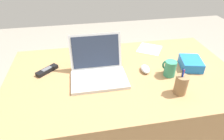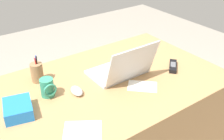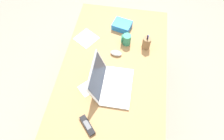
{
  "view_description": "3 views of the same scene",
  "coord_description": "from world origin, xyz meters",
  "px_view_note": "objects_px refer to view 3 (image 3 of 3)",
  "views": [
    {
      "loc": [
        -0.26,
        -1.01,
        1.47
      ],
      "look_at": [
        -0.08,
        -0.02,
        0.8
      ],
      "focal_mm": 31.01,
      "sensor_mm": 36.0,
      "label": 1
    },
    {
      "loc": [
        0.71,
        1.12,
        1.61
      ],
      "look_at": [
        -0.1,
        -0.02,
        0.8
      ],
      "focal_mm": 43.63,
      "sensor_mm": 36.0,
      "label": 2
    },
    {
      "loc": [
        -0.81,
        -0.12,
        2.08
      ],
      "look_at": [
        -0.04,
        0.0,
        0.8
      ],
      "focal_mm": 30.31,
      "sensor_mm": 36.0,
      "label": 3
    }
  ],
  "objects_px": {
    "coffee_mug_white": "(126,39)",
    "snack_bag": "(122,25)",
    "cordless_phone": "(87,125)",
    "computer_mouse": "(116,53)",
    "laptop": "(111,84)",
    "pen_holder": "(146,43)"
  },
  "relations": [
    {
      "from": "coffee_mug_white",
      "to": "snack_bag",
      "type": "bearing_deg",
      "value": 18.24
    },
    {
      "from": "cordless_phone",
      "to": "snack_bag",
      "type": "height_order",
      "value": "snack_bag"
    },
    {
      "from": "laptop",
      "to": "pen_holder",
      "type": "xyz_separation_m",
      "value": [
        0.44,
        -0.24,
        0.01
      ]
    },
    {
      "from": "snack_bag",
      "to": "cordless_phone",
      "type": "bearing_deg",
      "value": 173.13
    },
    {
      "from": "cordless_phone",
      "to": "snack_bag",
      "type": "distance_m",
      "value": 0.97
    },
    {
      "from": "laptop",
      "to": "computer_mouse",
      "type": "height_order",
      "value": "laptop"
    },
    {
      "from": "laptop",
      "to": "coffee_mug_white",
      "type": "xyz_separation_m",
      "value": [
        0.45,
        -0.07,
        0.0
      ]
    },
    {
      "from": "laptop",
      "to": "pen_holder",
      "type": "bearing_deg",
      "value": -29.16
    },
    {
      "from": "cordless_phone",
      "to": "snack_bag",
      "type": "bearing_deg",
      "value": -6.87
    },
    {
      "from": "pen_holder",
      "to": "snack_bag",
      "type": "bearing_deg",
      "value": 50.37
    },
    {
      "from": "coffee_mug_white",
      "to": "cordless_phone",
      "type": "distance_m",
      "value": 0.8
    },
    {
      "from": "laptop",
      "to": "computer_mouse",
      "type": "distance_m",
      "value": 0.32
    },
    {
      "from": "computer_mouse",
      "to": "cordless_phone",
      "type": "xyz_separation_m",
      "value": [
        -0.64,
        0.11,
        -0.0
      ]
    },
    {
      "from": "coffee_mug_white",
      "to": "computer_mouse",
      "type": "bearing_deg",
      "value": 152.48
    },
    {
      "from": "laptop",
      "to": "cordless_phone",
      "type": "xyz_separation_m",
      "value": [
        -0.33,
        0.11,
        -0.04
      ]
    },
    {
      "from": "cordless_phone",
      "to": "pen_holder",
      "type": "height_order",
      "value": "pen_holder"
    },
    {
      "from": "computer_mouse",
      "to": "cordless_phone",
      "type": "relative_size",
      "value": 0.7
    },
    {
      "from": "computer_mouse",
      "to": "pen_holder",
      "type": "xyz_separation_m",
      "value": [
        0.12,
        -0.25,
        0.04
      ]
    },
    {
      "from": "coffee_mug_white",
      "to": "cordless_phone",
      "type": "bearing_deg",
      "value": 167.25
    },
    {
      "from": "laptop",
      "to": "pen_holder",
      "type": "distance_m",
      "value": 0.5
    },
    {
      "from": "laptop",
      "to": "pen_holder",
      "type": "relative_size",
      "value": 2.09
    },
    {
      "from": "computer_mouse",
      "to": "pen_holder",
      "type": "distance_m",
      "value": 0.28
    }
  ]
}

